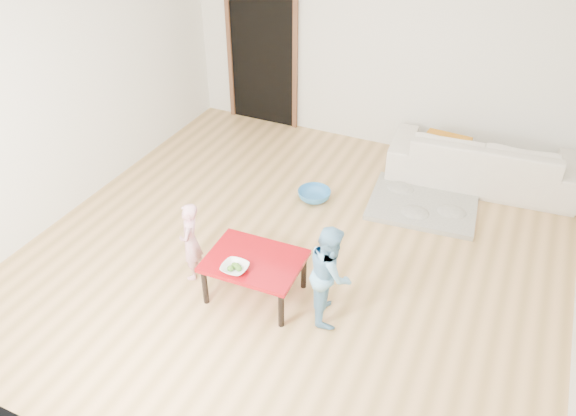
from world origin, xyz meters
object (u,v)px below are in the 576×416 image
Objects in this scene: sofa at (483,160)px; child_blue at (330,273)px; bowl at (235,268)px; red_table at (255,277)px; child_pink at (190,242)px; basin at (314,195)px.

child_blue is at bearing 68.09° from sofa.
sofa is 3.34m from bowl.
child_pink is (-0.64, -0.00, 0.19)m from red_table.
child_pink is 0.85× the size of child_blue.
bowl reaches higher than red_table.
red_table is at bearing 69.54° from child_pink.
child_blue is (0.75, 0.25, 0.02)m from bowl.
child_pink is (-2.13, -2.75, 0.09)m from sofa.
basin is (-0.03, 1.81, -0.38)m from bowl.
bowl is 0.79m from child_blue.
child_blue is (1.31, 0.06, 0.07)m from child_pink.
sofa is 3.48m from child_pink.
sofa reaches higher than bowl.
child_blue is at bearing 18.59° from bowl.
child_blue is 1.78m from basin.
child_blue reaches higher than bowl.
bowl is 0.60× the size of basin.
red_table is at bearing 56.55° from sofa.
child_blue reaches higher than red_table.
bowl reaches higher than basin.
child_pink is at bearing 161.07° from bowl.
basin is (0.53, 1.62, -0.33)m from child_pink.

